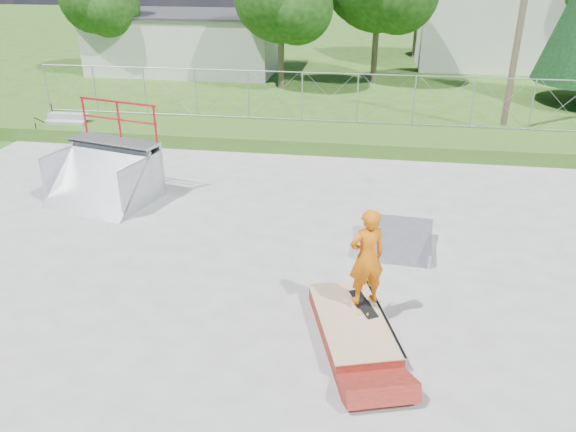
# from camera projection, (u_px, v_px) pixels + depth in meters

# --- Properties ---
(ground) EXTENTS (120.00, 120.00, 0.00)m
(ground) POSITION_uv_depth(u_px,v_px,m) (237.00, 282.00, 11.62)
(ground) COLOR #265719
(ground) RESTS_ON ground
(concrete_pad) EXTENTS (20.00, 16.00, 0.04)m
(concrete_pad) POSITION_uv_depth(u_px,v_px,m) (237.00, 281.00, 11.61)
(concrete_pad) COLOR gray
(concrete_pad) RESTS_ON ground
(grass_berm) EXTENTS (24.00, 3.00, 0.50)m
(grass_berm) POSITION_uv_depth(u_px,v_px,m) (298.00, 135.00, 20.00)
(grass_berm) COLOR #265719
(grass_berm) RESTS_ON ground
(grind_box) EXTENTS (1.80, 2.63, 0.36)m
(grind_box) POSITION_uv_depth(u_px,v_px,m) (352.00, 326.00, 9.97)
(grind_box) COLOR maroon
(grind_box) RESTS_ON concrete_pad
(quarter_pipe) EXTENTS (3.01, 2.72, 2.56)m
(quarter_pipe) POSITION_uv_depth(u_px,v_px,m) (98.00, 158.00, 14.76)
(quarter_pipe) COLOR #9EA0A5
(quarter_pipe) RESTS_ON concrete_pad
(flat_bank_ramp) EXTENTS (1.68, 1.77, 0.47)m
(flat_bank_ramp) POSITION_uv_depth(u_px,v_px,m) (397.00, 241.00, 12.76)
(flat_bank_ramp) COLOR #9EA0A5
(flat_bank_ramp) RESTS_ON concrete_pad
(skateboard) EXTENTS (0.58, 0.80, 0.13)m
(skateboard) POSITION_uv_depth(u_px,v_px,m) (363.00, 304.00, 10.20)
(skateboard) COLOR black
(skateboard) RESTS_ON grind_box
(skater) EXTENTS (0.79, 0.68, 1.82)m
(skater) POSITION_uv_depth(u_px,v_px,m) (366.00, 261.00, 9.81)
(skater) COLOR orange
(skater) RESTS_ON grind_box
(concrete_stairs) EXTENTS (1.50, 1.60, 0.80)m
(concrete_stairs) POSITION_uv_depth(u_px,v_px,m) (64.00, 127.00, 20.37)
(concrete_stairs) COLOR gray
(concrete_stairs) RESTS_ON ground
(chain_link_fence) EXTENTS (20.00, 0.06, 1.80)m
(chain_link_fence) POSITION_uv_depth(u_px,v_px,m) (302.00, 97.00, 20.40)
(chain_link_fence) COLOR #979CA0
(chain_link_fence) RESTS_ON grass_berm
(utility_building_flat) EXTENTS (10.00, 6.00, 3.00)m
(utility_building_flat) POSITION_uv_depth(u_px,v_px,m) (188.00, 43.00, 31.71)
(utility_building_flat) COLOR silver
(utility_building_flat) RESTS_ON ground
(utility_pole) EXTENTS (0.24, 0.24, 8.00)m
(utility_pole) POSITION_uv_depth(u_px,v_px,m) (521.00, 20.00, 19.61)
(utility_pole) COLOR brown
(utility_pole) RESTS_ON ground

